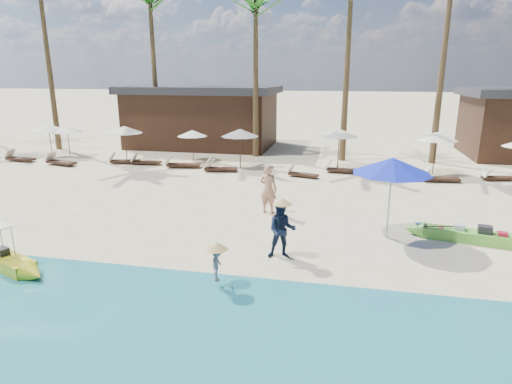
% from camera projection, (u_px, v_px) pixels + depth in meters
% --- Properties ---
extents(ground, '(240.00, 240.00, 0.00)m').
position_uv_depth(ground, '(267.00, 242.00, 13.62)').
color(ground, beige).
rests_on(ground, ground).
extents(wet_sand_strip, '(240.00, 4.50, 0.01)m').
position_uv_depth(wet_sand_strip, '(223.00, 331.00, 8.91)').
color(wet_sand_strip, tan).
rests_on(wet_sand_strip, ground).
extents(green_canoe, '(4.54, 1.14, 0.58)m').
position_uv_depth(green_canoe, '(471.00, 236.00, 13.60)').
color(green_canoe, '#6FD240').
rests_on(green_canoe, ground).
extents(yellow_canoe, '(4.35, 1.98, 1.19)m').
position_uv_depth(yellow_canoe, '(0.00, 258.00, 11.98)').
color(yellow_canoe, yellow).
rests_on(yellow_canoe, ground).
extents(tourist, '(0.78, 0.60, 1.89)m').
position_uv_depth(tourist, '(268.00, 189.00, 16.22)').
color(tourist, tan).
rests_on(tourist, ground).
extents(vendor_green, '(0.90, 0.75, 1.69)m').
position_uv_depth(vendor_green, '(282.00, 230.00, 12.27)').
color(vendor_green, '#15203A').
rests_on(vendor_green, ground).
extents(vendor_yellow, '(0.40, 0.62, 0.91)m').
position_uv_depth(vendor_yellow, '(217.00, 264.00, 10.58)').
color(vendor_yellow, gray).
rests_on(vendor_yellow, ground).
extents(blue_umbrella, '(2.47, 2.47, 2.66)m').
position_uv_depth(blue_umbrella, '(392.00, 166.00, 13.34)').
color(blue_umbrella, '#99999E').
rests_on(blue_umbrella, ground).
extents(resort_parasol_1, '(1.99, 1.99, 2.05)m').
position_uv_depth(resort_parasol_1, '(49.00, 127.00, 27.27)').
color(resort_parasol_1, '#3B2218').
rests_on(resort_parasol_1, ground).
extents(lounger_1_right, '(1.94, 0.75, 0.64)m').
position_uv_depth(lounger_1_right, '(19.00, 158.00, 26.06)').
color(lounger_1_right, '#3B2218').
rests_on(lounger_1_right, ground).
extents(resort_parasol_2, '(1.89, 1.89, 1.94)m').
position_uv_depth(resort_parasol_2, '(67.00, 129.00, 27.21)').
color(resort_parasol_2, '#3B2218').
rests_on(resort_parasol_2, ground).
extents(lounger_2_left, '(2.08, 1.07, 0.68)m').
position_uv_depth(lounger_2_left, '(60.00, 161.00, 24.99)').
color(lounger_2_left, '#3B2218').
rests_on(lounger_2_left, ground).
extents(resort_parasol_3, '(2.10, 2.10, 2.17)m').
position_uv_depth(resort_parasol_3, '(125.00, 130.00, 25.37)').
color(resort_parasol_3, '#3B2218').
rests_on(resort_parasol_3, ground).
extents(lounger_3_left, '(1.87, 0.89, 0.61)m').
position_uv_depth(lounger_3_left, '(123.00, 160.00, 25.36)').
color(lounger_3_left, '#3B2218').
rests_on(lounger_3_left, ground).
extents(lounger_3_right, '(1.79, 0.72, 0.59)m').
position_uv_depth(lounger_3_right, '(145.00, 161.00, 25.06)').
color(lounger_3_right, '#3B2218').
rests_on(lounger_3_right, ground).
extents(resort_parasol_4, '(1.83, 1.83, 1.89)m').
position_uv_depth(resort_parasol_4, '(192.00, 133.00, 25.73)').
color(resort_parasol_4, '#3B2218').
rests_on(resort_parasol_4, ground).
extents(lounger_4_left, '(2.03, 0.89, 0.67)m').
position_uv_depth(lounger_4_left, '(181.00, 164.00, 24.26)').
color(lounger_4_left, '#3B2218').
rests_on(lounger_4_left, ground).
extents(lounger_4_right, '(1.67, 0.66, 0.55)m').
position_uv_depth(lounger_4_right, '(221.00, 168.00, 23.40)').
color(lounger_4_right, '#3B2218').
rests_on(lounger_4_right, ground).
extents(resort_parasol_5, '(2.14, 2.14, 2.20)m').
position_uv_depth(resort_parasol_5, '(240.00, 133.00, 23.86)').
color(resort_parasol_5, '#3B2218').
rests_on(resort_parasol_5, ground).
extents(lounger_5_left, '(1.85, 0.79, 0.61)m').
position_uv_depth(lounger_5_left, '(218.00, 168.00, 23.32)').
color(lounger_5_left, '#3B2218').
rests_on(lounger_5_left, ground).
extents(resort_parasol_6, '(2.15, 2.15, 2.21)m').
position_uv_depth(resort_parasol_6, '(339.00, 133.00, 23.75)').
color(resort_parasol_6, '#3B2218').
rests_on(resort_parasol_6, ground).
extents(lounger_6_left, '(1.69, 0.90, 0.55)m').
position_uv_depth(lounger_6_left, '(301.00, 173.00, 22.12)').
color(lounger_6_left, '#3B2218').
rests_on(lounger_6_left, ground).
extents(lounger_6_right, '(1.92, 0.77, 0.64)m').
position_uv_depth(lounger_6_right, '(341.00, 169.00, 23.01)').
color(lounger_6_right, '#3B2218').
rests_on(lounger_6_right, ground).
extents(resort_parasol_7, '(2.18, 2.18, 2.24)m').
position_uv_depth(resort_parasol_7, '(437.00, 136.00, 22.35)').
color(resort_parasol_7, '#3B2218').
rests_on(resort_parasol_7, ground).
extents(lounger_7_left, '(1.98, 0.80, 0.65)m').
position_uv_depth(lounger_7_left, '(381.00, 174.00, 21.73)').
color(lounger_7_left, '#3B2218').
rests_on(lounger_7_left, ground).
extents(lounger_7_right, '(1.92, 0.74, 0.64)m').
position_uv_depth(lounger_7_right, '(438.00, 178.00, 21.11)').
color(lounger_7_right, '#3B2218').
rests_on(lounger_7_right, ground).
extents(lounger_8_left, '(1.77, 0.85, 0.58)m').
position_uv_depth(lounger_8_left, '(497.00, 177.00, 21.36)').
color(lounger_8_left, '#3B2218').
rests_on(lounger_8_left, ground).
extents(palm_2, '(2.08, 2.08, 11.33)m').
position_uv_depth(palm_2, '(150.00, 9.00, 27.43)').
color(palm_2, brown).
rests_on(palm_2, ground).
extents(palm_3, '(2.08, 2.08, 10.52)m').
position_uv_depth(palm_3, '(256.00, 14.00, 25.44)').
color(palm_3, brown).
rests_on(palm_3, ground).
extents(pavilion_west, '(10.80, 6.60, 4.30)m').
position_uv_depth(pavilion_west, '(203.00, 116.00, 31.11)').
color(pavilion_west, '#3B2218').
rests_on(pavilion_west, ground).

